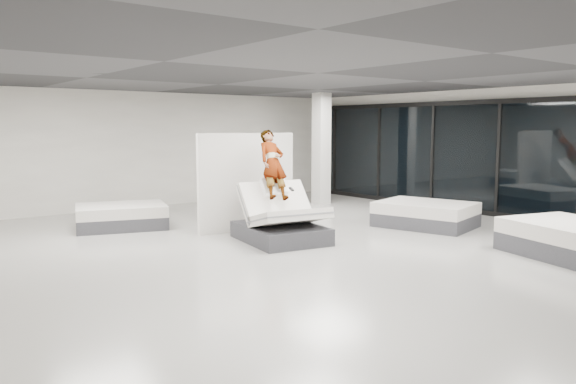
% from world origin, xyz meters
% --- Properties ---
extents(room, '(14.00, 14.04, 3.20)m').
position_xyz_m(room, '(0.00, 0.00, 1.60)').
color(room, '#A3A09A').
rests_on(room, ground).
extents(hero_bed, '(1.68, 2.05, 1.24)m').
position_xyz_m(hero_bed, '(-0.21, 0.84, 0.37)').
color(hero_bed, '#38383D').
rests_on(hero_bed, floor).
extents(person, '(0.82, 1.59, 1.10)m').
position_xyz_m(person, '(-0.15, 1.17, 1.19)').
color(person, slate).
rests_on(person, hero_bed).
extents(remote, '(0.07, 0.15, 0.08)m').
position_xyz_m(remote, '(0.01, 0.79, 1.02)').
color(remote, black).
rests_on(remote, person).
extents(divider_panel, '(2.32, 0.26, 2.11)m').
position_xyz_m(divider_panel, '(-0.05, 2.28, 1.05)').
color(divider_panel, silver).
rests_on(divider_panel, floor).
extents(flat_bed_right_far, '(1.99, 2.34, 0.55)m').
position_xyz_m(flat_bed_right_far, '(3.36, 0.17, 0.28)').
color(flat_bed_right_far, '#38383D').
rests_on(flat_bed_right_far, floor).
extents(flat_bed_right_near, '(2.13, 2.51, 0.60)m').
position_xyz_m(flat_bed_right_near, '(3.02, -3.32, 0.30)').
color(flat_bed_right_near, '#38383D').
rests_on(flat_bed_right_near, floor).
extents(flat_bed_left_far, '(2.23, 1.92, 0.52)m').
position_xyz_m(flat_bed_left_far, '(-2.13, 4.20, 0.26)').
color(flat_bed_left_far, '#38383D').
rests_on(flat_bed_left_far, floor).
extents(column, '(0.40, 0.40, 3.20)m').
position_xyz_m(column, '(4.00, 4.50, 1.60)').
color(column, beige).
rests_on(column, floor).
extents(storefront_glazing, '(0.12, 13.40, 2.92)m').
position_xyz_m(storefront_glazing, '(5.90, 0.00, 1.45)').
color(storefront_glazing, '#1B252E').
rests_on(storefront_glazing, floor).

